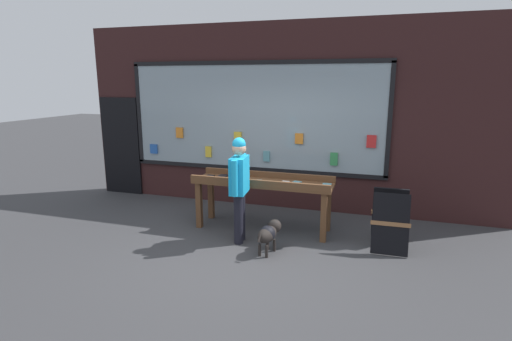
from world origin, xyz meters
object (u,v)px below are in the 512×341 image
object	(u,v)px
small_dog	(269,233)
display_table_main	(263,187)
person_browsing	(239,182)
sandwich_board_sign	(390,218)

from	to	relation	value
small_dog	display_table_main	bearing A→B (deg)	32.35
display_table_main	small_dog	world-z (taller)	display_table_main
display_table_main	person_browsing	xyz separation A→B (m)	(-0.19, -0.62, 0.21)
person_browsing	small_dog	world-z (taller)	person_browsing
person_browsing	sandwich_board_sign	distance (m)	2.31
display_table_main	person_browsing	distance (m)	0.68
display_table_main	person_browsing	size ratio (longest dim) A/B	1.41
sandwich_board_sign	display_table_main	bearing A→B (deg)	175.45
person_browsing	sandwich_board_sign	xyz separation A→B (m)	(2.20, 0.50, -0.50)
display_table_main	sandwich_board_sign	size ratio (longest dim) A/B	2.68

